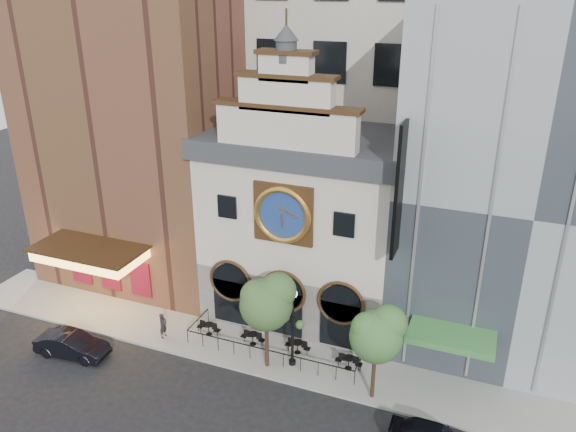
% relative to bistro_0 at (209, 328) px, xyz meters
% --- Properties ---
extents(ground, '(120.00, 120.00, 0.00)m').
position_rel_bistro_0_xyz_m(ground, '(4.52, -2.46, -0.61)').
color(ground, black).
rests_on(ground, ground).
extents(sidewalk, '(44.00, 5.00, 0.15)m').
position_rel_bistro_0_xyz_m(sidewalk, '(4.52, 0.04, -0.54)').
color(sidewalk, gray).
rests_on(sidewalk, ground).
extents(clock_building, '(12.60, 8.78, 18.65)m').
position_rel_bistro_0_xyz_m(clock_building, '(4.52, 5.37, 6.07)').
color(clock_building, '#605E5B').
rests_on(clock_building, ground).
extents(theater_building, '(14.00, 15.60, 25.00)m').
position_rel_bistro_0_xyz_m(theater_building, '(-8.48, 7.50, 11.99)').
color(theater_building, brown).
rests_on(theater_building, ground).
extents(retail_building, '(14.00, 14.40, 20.00)m').
position_rel_bistro_0_xyz_m(retail_building, '(17.51, 7.53, 9.53)').
color(retail_building, gray).
rests_on(retail_building, ground).
extents(cafe_railing, '(10.60, 2.60, 0.90)m').
position_rel_bistro_0_xyz_m(cafe_railing, '(4.52, 0.04, -0.01)').
color(cafe_railing, black).
rests_on(cafe_railing, sidewalk).
extents(bistro_0, '(1.58, 0.68, 0.90)m').
position_rel_bistro_0_xyz_m(bistro_0, '(0.00, 0.00, 0.00)').
color(bistro_0, black).
rests_on(bistro_0, sidewalk).
extents(bistro_1, '(1.58, 0.68, 0.90)m').
position_rel_bistro_0_xyz_m(bistro_1, '(3.02, 0.09, 0.00)').
color(bistro_1, black).
rests_on(bistro_1, sidewalk).
extents(bistro_2, '(1.58, 0.68, 0.90)m').
position_rel_bistro_0_xyz_m(bistro_2, '(5.89, 0.29, 0.00)').
color(bistro_2, black).
rests_on(bistro_2, sidewalk).
extents(bistro_3, '(1.58, 0.68, 0.90)m').
position_rel_bistro_0_xyz_m(bistro_3, '(9.14, -0.03, 0.00)').
color(bistro_3, black).
rests_on(bistro_3, sidewalk).
extents(car_left, '(4.58, 1.96, 1.47)m').
position_rel_bistro_0_xyz_m(car_left, '(-6.66, -4.70, 0.12)').
color(car_left, black).
rests_on(car_left, ground).
extents(pedestrian, '(0.43, 0.63, 1.66)m').
position_rel_bistro_0_xyz_m(pedestrian, '(-2.50, -1.26, 0.37)').
color(pedestrian, black).
rests_on(pedestrian, sidewalk).
extents(lamppost, '(1.53, 0.88, 5.00)m').
position_rel_bistro_0_xyz_m(lamppost, '(5.98, -0.82, 2.63)').
color(lamppost, black).
rests_on(lamppost, sidewalk).
extents(tree_left, '(3.10, 2.98, 5.96)m').
position_rel_bistro_0_xyz_m(tree_left, '(4.71, -1.44, 3.91)').
color(tree_left, '#382619').
rests_on(tree_left, sidewalk).
extents(tree_right, '(2.87, 2.77, 5.54)m').
position_rel_bistro_0_xyz_m(tree_right, '(11.01, -1.79, 3.60)').
color(tree_right, '#382619').
rests_on(tree_right, sidewalk).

